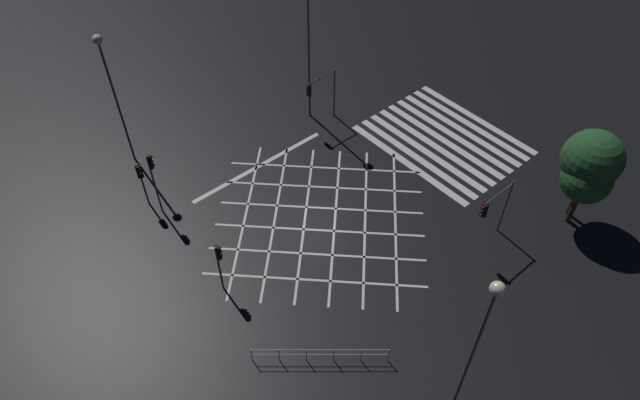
# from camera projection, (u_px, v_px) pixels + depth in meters

# --- Properties ---
(ground_plane) EXTENTS (200.00, 200.00, 0.00)m
(ground_plane) POSITION_uv_depth(u_px,v_px,m) (320.00, 219.00, 33.96)
(ground_plane) COLOR black
(road_markings) EXTENTS (15.14, 22.56, 0.01)m
(road_markings) POSITION_uv_depth(u_px,v_px,m) (402.00, 162.00, 37.40)
(road_markings) COLOR silver
(road_markings) RESTS_ON ground_plane
(traffic_light_ne_main) EXTENTS (0.39, 0.36, 3.25)m
(traffic_light_ne_main) POSITION_uv_depth(u_px,v_px,m) (141.00, 177.00, 33.11)
(traffic_light_ne_main) COLOR #424244
(traffic_light_ne_main) RESTS_ON ground_plane
(traffic_light_median_north) EXTENTS (0.36, 0.39, 3.46)m
(traffic_light_median_north) POSITION_uv_depth(u_px,v_px,m) (219.00, 259.00, 28.76)
(traffic_light_median_north) COLOR #424244
(traffic_light_median_north) RESTS_ON ground_plane
(traffic_light_sw_cross) EXTENTS (0.36, 2.63, 3.98)m
(traffic_light_sw_cross) POSITION_uv_depth(u_px,v_px,m) (494.00, 207.00, 30.62)
(traffic_light_sw_cross) COLOR #424244
(traffic_light_sw_cross) RESTS_ON ground_plane
(traffic_light_ne_cross) EXTENTS (0.36, 0.39, 4.46)m
(traffic_light_ne_cross) POSITION_uv_depth(u_px,v_px,m) (153.00, 172.00, 32.14)
(traffic_light_ne_cross) COLOR #424244
(traffic_light_ne_cross) RESTS_ON ground_plane
(traffic_light_se_cross) EXTENTS (0.36, 2.56, 3.82)m
(traffic_light_se_cross) POSITION_uv_depth(u_px,v_px,m) (320.00, 90.00, 38.26)
(traffic_light_se_cross) COLOR #424244
(traffic_light_se_cross) RESTS_ON ground_plane
(street_lamp_east) EXTENTS (0.63, 0.63, 9.61)m
(street_lamp_east) POSITION_uv_depth(u_px,v_px,m) (308.00, 22.00, 35.61)
(street_lamp_east) COLOR #424244
(street_lamp_east) RESTS_ON ground_plane
(street_lamp_west) EXTENTS (0.55, 0.55, 9.80)m
(street_lamp_west) POSITION_uv_depth(u_px,v_px,m) (482.00, 329.00, 20.81)
(street_lamp_west) COLOR #424244
(street_lamp_west) RESTS_ON ground_plane
(street_lamp_far) EXTENTS (0.56, 0.56, 9.12)m
(street_lamp_far) POSITION_uv_depth(u_px,v_px,m) (108.00, 74.00, 32.83)
(street_lamp_far) COLOR #424244
(street_lamp_far) RESTS_ON ground_plane
(street_tree_near) EXTENTS (3.33, 3.33, 6.07)m
(street_tree_near) POSITION_uv_depth(u_px,v_px,m) (592.00, 159.00, 31.09)
(street_tree_near) COLOR #38281C
(street_tree_near) RESTS_ON ground_plane
(street_tree_far) EXTENTS (2.81, 2.81, 4.83)m
(street_tree_far) POSITION_uv_depth(u_px,v_px,m) (587.00, 179.00, 31.42)
(street_tree_far) COLOR #38281C
(street_tree_far) RESTS_ON ground_plane
(pedestrian_railing) EXTENTS (4.32, 5.00, 1.05)m
(pedestrian_railing) POSITION_uv_depth(u_px,v_px,m) (320.00, 354.00, 27.10)
(pedestrian_railing) COLOR #B7B7BC
(pedestrian_railing) RESTS_ON ground_plane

